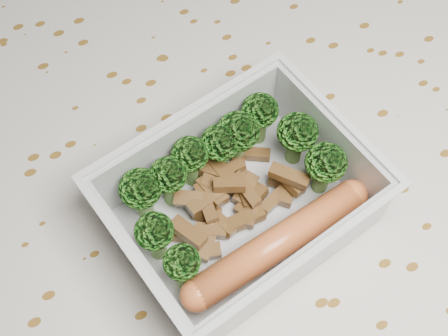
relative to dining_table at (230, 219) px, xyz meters
name	(u,v)px	position (x,y,z in m)	size (l,w,h in m)	color
dining_table	(230,219)	(0.00, 0.00, 0.00)	(1.40, 0.90, 0.75)	brown
tablecloth	(231,194)	(0.00, 0.00, 0.05)	(1.46, 0.96, 0.19)	silver
lunch_container	(239,206)	(-0.01, -0.04, 0.11)	(0.20, 0.17, 0.06)	silver
broccoli_florets	(224,166)	(-0.01, -0.01, 0.13)	(0.16, 0.11, 0.05)	#608C3F
meat_pile	(231,197)	(-0.01, -0.03, 0.10)	(0.11, 0.08, 0.03)	brown
sausage	(278,243)	(0.00, -0.08, 0.11)	(0.16, 0.04, 0.02)	#D36631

